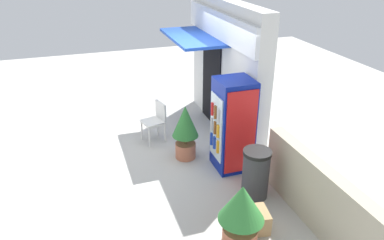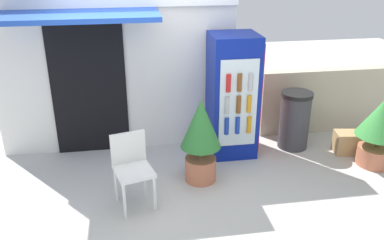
{
  "view_description": "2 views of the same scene",
  "coord_description": "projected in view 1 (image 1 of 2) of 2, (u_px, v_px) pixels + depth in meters",
  "views": [
    {
      "loc": [
        6.53,
        -1.68,
        3.83
      ],
      "look_at": [
        0.71,
        0.26,
        0.88
      ],
      "focal_mm": 34.44,
      "sensor_mm": 36.0,
      "label": 1
    },
    {
      "loc": [
        -0.3,
        -4.29,
        2.8
      ],
      "look_at": [
        0.45,
        0.39,
        0.76
      ],
      "focal_mm": 37.88,
      "sensor_mm": 36.0,
      "label": 2
    }
  ],
  "objects": [
    {
      "name": "potted_plant_curbside",
      "position": [
        241.0,
        211.0,
        4.97
      ],
      "size": [
        0.64,
        0.64,
        0.97
      ],
      "color": "#BC6B4C",
      "rests_on": "ground"
    },
    {
      "name": "plastic_chair",
      "position": [
        156.0,
        119.0,
        7.74
      ],
      "size": [
        0.5,
        0.52,
        0.86
      ],
      "color": "silver",
      "rests_on": "ground"
    },
    {
      "name": "stone_boundary_wall",
      "position": [
        321.0,
        199.0,
        5.29
      ],
      "size": [
        2.7,
        0.22,
        1.03
      ],
      "primitive_type": "cube",
      "color": "#B7AD93",
      "rests_on": "ground"
    },
    {
      "name": "drink_cooler",
      "position": [
        233.0,
        125.0,
        6.65
      ],
      "size": [
        0.66,
        0.7,
        1.74
      ],
      "color": "navy",
      "rests_on": "ground"
    },
    {
      "name": "potted_plant_near_shop",
      "position": [
        185.0,
        128.0,
        7.05
      ],
      "size": [
        0.51,
        0.51,
        1.1
      ],
      "color": "#BC6B4C",
      "rests_on": "ground"
    },
    {
      "name": "trash_bin",
      "position": [
        256.0,
        174.0,
        6.02
      ],
      "size": [
        0.46,
        0.46,
        0.87
      ],
      "color": "#38383D",
      "rests_on": "ground"
    },
    {
      "name": "cardboard_box",
      "position": [
        258.0,
        220.0,
        5.42
      ],
      "size": [
        0.43,
        0.34,
        0.32
      ],
      "primitive_type": "cube",
      "rotation": [
        0.0,
        0.0,
        -0.16
      ],
      "color": "tan",
      "rests_on": "ground"
    },
    {
      "name": "ground",
      "position": [
        170.0,
        146.0,
        7.72
      ],
      "size": [
        16.0,
        16.0,
        0.0
      ],
      "primitive_type": "plane",
      "color": "beige"
    },
    {
      "name": "storefront_building",
      "position": [
        224.0,
        66.0,
        7.91
      ],
      "size": [
        3.37,
        1.26,
        2.83
      ],
      "color": "silver",
      "rests_on": "ground"
    }
  ]
}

